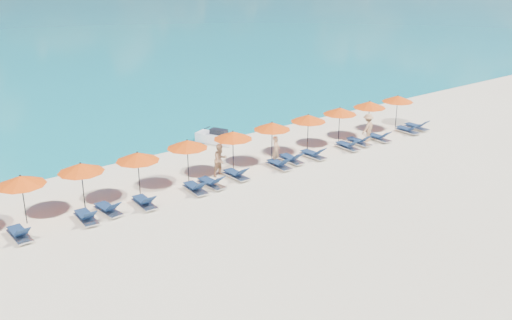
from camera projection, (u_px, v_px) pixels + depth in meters
ground at (294, 200)px, 27.20m from camera, size 1400.00×1400.00×0.00m
jetski at (216, 137)px, 35.45m from camera, size 1.91×2.69×0.90m
beachgoer_a at (276, 150)px, 31.73m from camera, size 0.71×0.65×1.62m
beachgoer_b at (220, 160)px, 30.00m from camera, size 0.92×0.62×1.76m
beachgoer_c at (368, 128)px, 35.59m from camera, size 1.25×0.81×1.79m
umbrella_1 at (21, 180)px, 24.18m from camera, size 2.10×2.10×2.28m
umbrella_2 at (81, 168)px, 25.64m from camera, size 2.10×2.10×2.28m
umbrella_3 at (137, 157)px, 27.05m from camera, size 2.10×2.10×2.28m
umbrella_4 at (187, 144)px, 28.87m from camera, size 2.10×2.10×2.28m
umbrella_5 at (233, 135)px, 30.29m from camera, size 2.10×2.10×2.28m
umbrella_6 at (272, 126)px, 31.94m from camera, size 2.10×2.10×2.28m
umbrella_7 at (308, 118)px, 33.50m from camera, size 2.10×2.10×2.28m
umbrella_8 at (340, 111)px, 35.06m from camera, size 2.10×2.10×2.28m
umbrella_9 at (370, 105)px, 36.56m from camera, size 2.10×2.10×2.28m
umbrella_10 at (398, 99)px, 38.08m from camera, size 2.10×2.10×2.28m
lounger_2 at (19, 234)px, 23.42m from camera, size 0.65×1.71×0.66m
lounger_3 at (86, 217)px, 24.93m from camera, size 0.71×1.73×0.66m
lounger_4 at (108, 209)px, 25.71m from camera, size 0.79×1.75×0.66m
lounger_5 at (144, 202)px, 26.43m from camera, size 0.69×1.73×0.66m
lounger_6 at (195, 188)px, 28.05m from camera, size 0.73×1.74×0.66m
lounger_7 at (212, 183)px, 28.68m from camera, size 0.79×1.75×0.66m
lounger_8 at (236, 174)px, 29.80m from camera, size 0.66×1.71×0.66m
lounger_9 at (279, 164)px, 31.24m from camera, size 0.69×1.72×0.66m
lounger_10 at (292, 159)px, 32.08m from camera, size 0.68×1.72×0.66m
lounger_11 at (313, 154)px, 32.82m from camera, size 0.70×1.73×0.66m
lounger_12 at (348, 146)px, 34.29m from camera, size 0.73×1.74×0.66m
lounger_13 at (359, 141)px, 35.10m from camera, size 0.64×1.71×0.66m
lounger_14 at (379, 137)px, 35.89m from camera, size 0.66×1.71×0.66m
lounger_15 at (408, 130)px, 37.45m from camera, size 0.67×1.72×0.66m
lounger_16 at (417, 126)px, 38.19m from camera, size 0.69×1.72×0.66m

